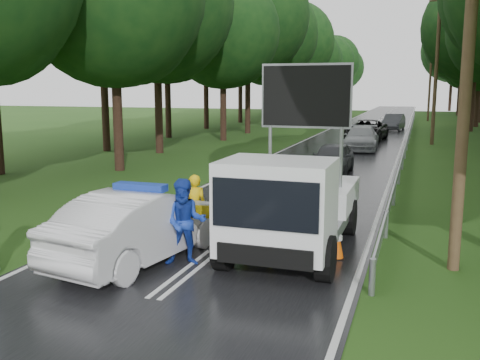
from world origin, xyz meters
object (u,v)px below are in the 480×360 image
at_px(civilian, 185,222).
at_px(queue_car_fourth, 394,122).
at_px(work_truck, 291,204).
at_px(queue_car_first, 333,158).
at_px(queue_car_third, 367,130).
at_px(barrier, 207,219).
at_px(police_sedan, 142,226).
at_px(queue_car_second, 361,138).
at_px(officer, 194,206).

height_order(civilian, queue_car_fourth, civilian).
bearing_deg(work_truck, queue_car_first, 94.47).
bearing_deg(queue_car_first, civilian, -94.63).
xyz_separation_m(work_truck, queue_car_third, (-0.91, 27.46, -0.42)).
bearing_deg(barrier, civilian, -130.28).
distance_m(barrier, civilian, 0.58).
bearing_deg(queue_car_first, police_sedan, -98.93).
bearing_deg(civilian, queue_car_second, 65.03).
bearing_deg(queue_car_third, work_truck, -83.58).
relative_size(civilian, queue_car_second, 0.39).
bearing_deg(queue_car_first, barrier, -93.51).
height_order(work_truck, queue_car_fourth, work_truck).
xyz_separation_m(work_truck, barrier, (-1.67, -0.96, -0.25)).
height_order(officer, queue_car_first, officer).
bearing_deg(queue_car_second, police_sedan, -97.63).
xyz_separation_m(civilian, queue_car_fourth, (2.44, 39.13, -0.22)).
bearing_deg(barrier, officer, 112.57).
height_order(work_truck, barrier, work_truck).
relative_size(work_truck, civilian, 2.88).
distance_m(civilian, queue_car_third, 28.94).
xyz_separation_m(police_sedan, officer, (0.37, 2.05, 0.03)).
height_order(work_truck, queue_car_first, work_truck).
bearing_deg(police_sedan, work_truck, -143.67).
relative_size(officer, civilian, 0.87).
height_order(police_sedan, barrier, police_sedan).
xyz_separation_m(police_sedan, queue_car_third, (2.08, 28.97, -0.05)).
height_order(police_sedan, queue_car_first, police_sedan).
xyz_separation_m(work_truck, queue_car_first, (-0.91, 11.99, -0.49)).
bearing_deg(queue_car_fourth, officer, -89.69).
height_order(civilian, queue_car_first, civilian).
bearing_deg(queue_car_fourth, queue_car_third, -92.66).
xyz_separation_m(queue_car_third, queue_car_fourth, (1.39, 10.21, -0.02)).
xyz_separation_m(work_truck, civilian, (-1.96, -1.46, -0.22)).
bearing_deg(work_truck, queue_car_second, 91.90).
bearing_deg(officer, queue_car_first, -125.15).
height_order(police_sedan, officer, police_sedan).
height_order(barrier, officer, officer).
distance_m(work_truck, queue_car_second, 21.48).
xyz_separation_m(barrier, officer, (-0.95, 1.51, -0.10)).
distance_m(work_truck, queue_car_first, 12.03).
relative_size(police_sedan, work_truck, 0.92).
distance_m(officer, queue_car_third, 26.97).
bearing_deg(officer, queue_car_fourth, -121.41).
bearing_deg(civilian, queue_car_first, 63.79).
bearing_deg(officer, police_sedan, 53.16).
xyz_separation_m(police_sedan, queue_car_first, (2.08, 13.49, -0.11)).
bearing_deg(officer, queue_car_third, -120.28).
relative_size(officer, queue_car_fourth, 0.38).
distance_m(police_sedan, civilian, 1.04).
bearing_deg(barrier, queue_car_first, 76.88).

